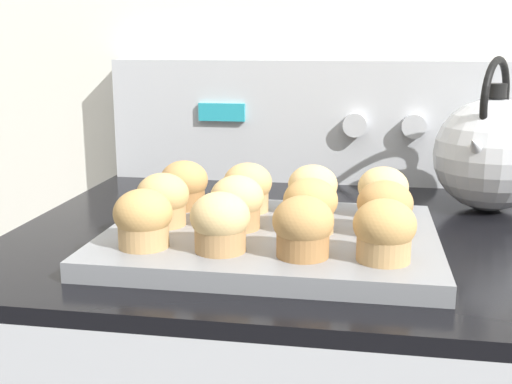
# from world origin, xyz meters

# --- Properties ---
(wall_back) EXTENTS (8.00, 0.05, 2.40)m
(wall_back) POSITION_xyz_m (0.00, 0.68, 1.20)
(wall_back) COLOR silver
(wall_back) RESTS_ON ground_plane
(control_panel) EXTENTS (0.72, 0.07, 0.21)m
(control_panel) POSITION_xyz_m (0.00, 0.62, 1.03)
(control_panel) COLOR #B7BABF
(control_panel) RESTS_ON stove_range
(muffin_pan) EXTENTS (0.39, 0.30, 0.02)m
(muffin_pan) POSITION_xyz_m (-0.02, 0.23, 0.94)
(muffin_pan) COLOR slate
(muffin_pan) RESTS_ON stove_range
(muffin_r0_c0) EXTENTS (0.06, 0.06, 0.06)m
(muffin_r0_c0) POSITION_xyz_m (-0.15, 0.15, 0.98)
(muffin_r0_c0) COLOR tan
(muffin_r0_c0) RESTS_ON muffin_pan
(muffin_r0_c1) EXTENTS (0.06, 0.06, 0.06)m
(muffin_r0_c1) POSITION_xyz_m (-0.06, 0.15, 0.98)
(muffin_r0_c1) COLOR #A37A4C
(muffin_r0_c1) RESTS_ON muffin_pan
(muffin_r0_c2) EXTENTS (0.06, 0.06, 0.06)m
(muffin_r0_c2) POSITION_xyz_m (0.02, 0.15, 0.98)
(muffin_r0_c2) COLOR olive
(muffin_r0_c2) RESTS_ON muffin_pan
(muffin_r0_c3) EXTENTS (0.06, 0.06, 0.06)m
(muffin_r0_c3) POSITION_xyz_m (0.11, 0.15, 0.98)
(muffin_r0_c3) COLOR tan
(muffin_r0_c3) RESTS_ON muffin_pan
(muffin_r1_c0) EXTENTS (0.06, 0.06, 0.06)m
(muffin_r1_c0) POSITION_xyz_m (-0.15, 0.23, 0.98)
(muffin_r1_c0) COLOR tan
(muffin_r1_c0) RESTS_ON muffin_pan
(muffin_r1_c1) EXTENTS (0.06, 0.06, 0.06)m
(muffin_r1_c1) POSITION_xyz_m (-0.06, 0.23, 0.98)
(muffin_r1_c1) COLOR #A37A4C
(muffin_r1_c1) RESTS_ON muffin_pan
(muffin_r1_c2) EXTENTS (0.06, 0.06, 0.06)m
(muffin_r1_c2) POSITION_xyz_m (0.02, 0.23, 0.98)
(muffin_r1_c2) COLOR tan
(muffin_r1_c2) RESTS_ON muffin_pan
(muffin_r1_c3) EXTENTS (0.06, 0.06, 0.06)m
(muffin_r1_c3) POSITION_xyz_m (0.11, 0.24, 0.98)
(muffin_r1_c3) COLOR tan
(muffin_r1_c3) RESTS_ON muffin_pan
(muffin_r2_c0) EXTENTS (0.06, 0.06, 0.06)m
(muffin_r2_c0) POSITION_xyz_m (-0.15, 0.32, 0.98)
(muffin_r2_c0) COLOR olive
(muffin_r2_c0) RESTS_ON muffin_pan
(muffin_r2_c1) EXTENTS (0.06, 0.06, 0.06)m
(muffin_r2_c1) POSITION_xyz_m (-0.07, 0.32, 0.98)
(muffin_r2_c1) COLOR tan
(muffin_r2_c1) RESTS_ON muffin_pan
(muffin_r2_c2) EXTENTS (0.06, 0.06, 0.06)m
(muffin_r2_c2) POSITION_xyz_m (0.02, 0.32, 0.98)
(muffin_r2_c2) COLOR #A37A4C
(muffin_r2_c2) RESTS_ON muffin_pan
(muffin_r2_c3) EXTENTS (0.06, 0.06, 0.06)m
(muffin_r2_c3) POSITION_xyz_m (0.11, 0.32, 0.98)
(muffin_r2_c3) COLOR #A37A4C
(muffin_r2_c3) RESTS_ON muffin_pan
(tea_kettle) EXTENTS (0.16, 0.19, 0.22)m
(tea_kettle) POSITION_xyz_m (0.26, 0.46, 1.01)
(tea_kettle) COLOR silver
(tea_kettle) RESTS_ON stove_range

